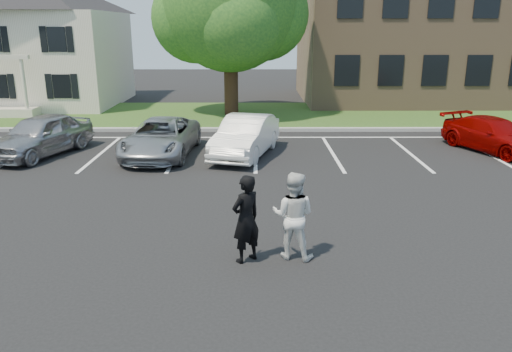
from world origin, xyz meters
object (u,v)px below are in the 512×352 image
at_px(car_silver_minivan, 161,138).
at_px(office_building, 485,31).
at_px(man_black_suit, 246,219).
at_px(car_red_compact, 494,135).
at_px(tree, 232,6).
at_px(car_silver_west, 41,135).
at_px(man_white_shirt, 293,215).
at_px(car_white_sedan, 246,136).
at_px(house, 27,37).

bearing_deg(car_silver_minivan, office_building, 43.67).
distance_m(man_black_suit, car_red_compact, 12.60).
height_order(car_silver_minivan, car_red_compact, car_silver_minivan).
xyz_separation_m(tree, car_silver_west, (-6.49, -8.22, -4.62)).
bearing_deg(car_silver_west, man_white_shirt, -25.80).
xyz_separation_m(office_building, car_white_sedan, (-14.35, -14.29, -3.46)).
relative_size(office_building, car_silver_minivan, 4.80).
distance_m(car_silver_west, car_white_sedan, 7.26).
bearing_deg(house, man_black_suit, -58.14).
relative_size(house, car_silver_minivan, 2.21).
relative_size(house, man_black_suit, 5.87).
xyz_separation_m(car_silver_west, car_silver_minivan, (4.27, -0.09, -0.08)).
distance_m(office_building, man_white_shirt, 26.28).
bearing_deg(car_white_sedan, car_red_compact, 18.96).
bearing_deg(tree, office_building, 21.55).
xyz_separation_m(car_silver_west, car_white_sedan, (7.26, -0.10, -0.03)).
bearing_deg(car_silver_west, house, 132.78).
distance_m(house, tree, 12.61).
distance_m(tree, car_red_compact, 13.39).
bearing_deg(house, car_white_sedan, -44.14).
distance_m(tree, car_white_sedan, 9.56).
xyz_separation_m(car_silver_minivan, car_white_sedan, (2.99, -0.01, 0.05)).
bearing_deg(car_silver_west, car_silver_minivan, 17.68).
relative_size(man_black_suit, car_red_compact, 0.42).
distance_m(tree, man_black_suit, 17.25).
height_order(man_black_suit, car_silver_minivan, man_black_suit).
xyz_separation_m(house, car_silver_west, (5.39, -12.17, -3.10)).
height_order(man_black_suit, car_red_compact, man_black_suit).
xyz_separation_m(office_building, car_silver_minivan, (-17.34, -14.28, -3.51)).
bearing_deg(man_black_suit, tree, -126.95).
bearing_deg(car_red_compact, car_white_sedan, 161.40).
distance_m(office_building, car_silver_minivan, 22.74).
bearing_deg(man_white_shirt, car_white_sedan, -65.99).
distance_m(car_silver_minivan, car_red_compact, 12.07).
height_order(office_building, car_silver_minivan, office_building).
xyz_separation_m(car_silver_minivan, car_red_compact, (12.06, 0.56, -0.04)).
distance_m(office_building, tree, 16.31).
bearing_deg(man_black_suit, car_silver_minivan, -109.49).
height_order(tree, car_silver_west, tree).
distance_m(man_black_suit, car_white_sedan, 8.32).
xyz_separation_m(man_black_suit, car_red_compact, (8.92, 8.90, -0.27)).
height_order(man_white_shirt, car_white_sedan, man_white_shirt).
xyz_separation_m(man_black_suit, car_silver_west, (-7.41, 8.42, -0.15)).
bearing_deg(man_white_shirt, office_building, -104.10).
bearing_deg(man_black_suit, car_white_sedan, -129.09).
bearing_deg(man_white_shirt, tree, -67.09).
xyz_separation_m(tree, man_white_shirt, (1.85, -16.47, -4.47)).
relative_size(house, car_white_sedan, 2.42).
relative_size(man_black_suit, car_silver_minivan, 0.38).
relative_size(car_silver_west, car_silver_minivan, 0.92).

